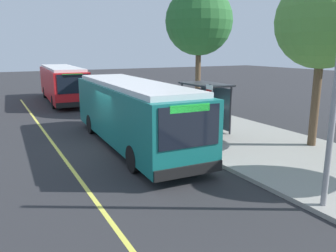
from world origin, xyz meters
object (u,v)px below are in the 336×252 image
Objects in this scene: transit_bus_second at (62,83)px; route_sign_post at (209,108)px; waiting_bench at (204,121)px; pedestrian_commuter at (218,120)px; transit_bus_main at (132,111)px.

route_sign_post is at bearing 7.97° from transit_bus_second.
route_sign_post reaches higher than waiting_bench.
transit_bus_second is 17.19m from pedestrian_commuter.
transit_bus_main is at bearing 0.33° from transit_bus_second.
waiting_bench is at bearing 163.76° from pedestrian_commuter.
transit_bus_main is at bearing -82.34° from waiting_bench.
transit_bus_main reaches higher than pedestrian_commuter.
transit_bus_main and route_sign_post have the same top height.
transit_bus_second and route_sign_post have the same top height.
transit_bus_second is at bearing -172.03° from route_sign_post.
transit_bus_main is 3.82× the size of route_sign_post.
transit_bus_second is 17.97m from route_sign_post.
route_sign_post is at bearing 43.09° from transit_bus_main.
pedestrian_commuter is (1.53, 3.68, -0.50)m from transit_bus_main.
pedestrian_commuter is (2.11, -0.62, 0.48)m from waiting_bench.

